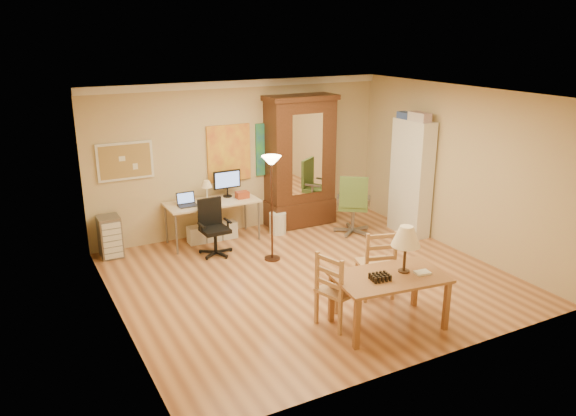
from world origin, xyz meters
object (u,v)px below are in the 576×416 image
dining_table (396,265)px  armoire (300,170)px  office_chair_black (215,240)px  office_chair_green (353,218)px  computer_desk (214,216)px  bookshelf (411,178)px

dining_table → armoire: 3.98m
office_chair_black → armoire: (1.97, 0.68, 0.81)m
office_chair_green → office_chair_black: bearing=174.4°
dining_table → armoire: armoire is taller
armoire → dining_table: bearing=-101.9°
office_chair_green → armoire: size_ratio=0.46×
dining_table → office_chair_black: bearing=109.7°
office_chair_black → office_chair_green: (2.55, -0.25, 0.05)m
computer_desk → office_chair_black: (-0.21, -0.60, -0.19)m
dining_table → bookshelf: size_ratio=0.70×
office_chair_green → bookshelf: size_ratio=0.54×
armoire → bookshelf: 2.03m
computer_desk → armoire: (1.75, 0.08, 0.61)m
office_chair_black → armoire: 2.23m
armoire → office_chair_green: bearing=-58.1°
dining_table → office_chair_black: dining_table is taller
dining_table → bookshelf: bookshelf is taller
bookshelf → armoire: bearing=137.6°
office_chair_green → armoire: bearing=121.9°
dining_table → office_chair_green: bearing=64.6°
office_chair_black → armoire: armoire is taller
office_chair_green → armoire: armoire is taller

